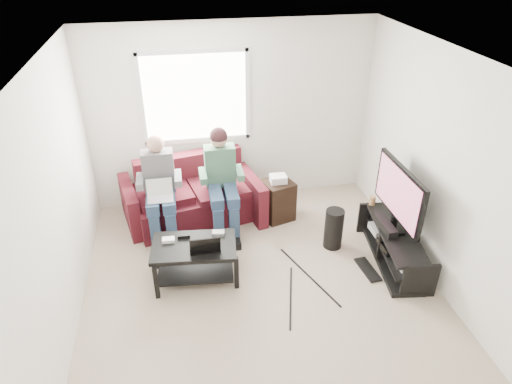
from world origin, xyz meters
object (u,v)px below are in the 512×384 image
Objects in this scene: end_table at (278,199)px; sofa at (192,198)px; subwoofer at (334,229)px; coffee_table at (194,254)px; tv_stand at (394,248)px; tv at (399,194)px.

sofa is at bearing 169.06° from end_table.
subwoofer is at bearing -30.35° from sofa.
sofa is at bearing 87.70° from coffee_table.
sofa is 1.31m from coffee_table.
subwoofer is 0.96m from end_table.
tv_stand is (2.42, -0.14, -0.15)m from coffee_table.
subwoofer is (1.74, -1.02, -0.05)m from sofa.
tv is at bearing -27.42° from subwoofer.
coffee_table is at bearing -138.87° from end_table.
sofa reaches higher than tv_stand.
sofa is 1.45× the size of tv_stand.
sofa is at bearing 149.65° from subwoofer.
coffee_table is 0.73× the size of tv_stand.
end_table is at bearing 134.31° from tv_stand.
tv_stand is at bearing -34.02° from subwoofer.
tv reaches higher than tv_stand.
tv reaches higher than coffee_table.
tv_stand is 1.70m from end_table.
sofa reaches higher than coffee_table.
tv reaches higher than end_table.
tv_stand is at bearing -88.53° from tv.
coffee_table is 2.48m from tv.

